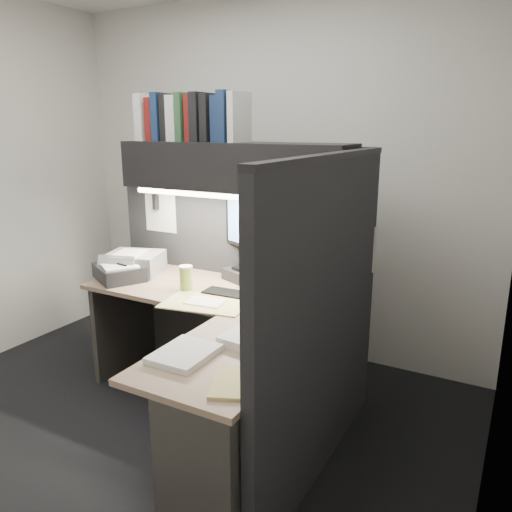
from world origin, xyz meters
name	(u,v)px	position (x,y,z in m)	size (l,w,h in m)	color
floor	(152,431)	(0.00, 0.00, 0.00)	(3.50, 3.50, 0.00)	black
wall_back	(270,179)	(0.00, 1.50, 1.35)	(3.50, 0.04, 2.70)	silver
wall_right	(511,240)	(1.75, 0.00, 1.35)	(0.04, 3.00, 2.70)	silver
partition_back	(236,264)	(0.03, 0.93, 0.80)	(1.90, 0.06, 1.60)	black
partition_right	(323,326)	(0.98, 0.18, 0.80)	(0.06, 1.50, 1.60)	black
desk	(210,381)	(0.43, 0.00, 0.44)	(1.70, 1.53, 0.73)	#8B6C58
overhead_shelf	(233,167)	(0.12, 0.75, 1.50)	(1.55, 0.34, 0.30)	black
task_light_tube	(222,196)	(0.12, 0.61, 1.33)	(0.04, 0.04, 1.32)	white
monitor	(253,248)	(0.23, 0.82, 0.97)	(0.52, 0.38, 0.59)	black
keyboard	(235,294)	(0.27, 0.52, 0.74)	(0.41, 0.14, 0.02)	black
mousepad	(304,306)	(0.72, 0.56, 0.73)	(0.21, 0.19, 0.00)	navy
mouse	(308,302)	(0.73, 0.57, 0.75)	(0.07, 0.11, 0.04)	black
telephone	(330,288)	(0.78, 0.82, 0.78)	(0.23, 0.24, 0.10)	#C5B597
coffee_cup	(186,279)	(-0.06, 0.47, 0.81)	(0.08, 0.08, 0.15)	#C9CE52
printer	(135,263)	(-0.61, 0.60, 0.80)	(0.37, 0.31, 0.15)	gray
notebook_stack	(119,272)	(-0.60, 0.44, 0.78)	(0.34, 0.28, 0.10)	black
open_folder	(206,303)	(0.19, 0.32, 0.73)	(0.49, 0.32, 0.01)	#CBBE72
paper_stack_a	(247,340)	(0.68, -0.05, 0.75)	(0.23, 0.19, 0.04)	white
paper_stack_b	(185,354)	(0.50, -0.31, 0.74)	(0.24, 0.30, 0.03)	white
manila_stack	(238,383)	(0.84, -0.41, 0.74)	(0.21, 0.26, 0.02)	#CBBE72
binder_row	(190,118)	(-0.19, 0.75, 1.80)	(0.79, 0.25, 0.31)	silver
pinned_papers	(260,247)	(0.42, 0.56, 1.05)	(1.76, 1.31, 0.51)	white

